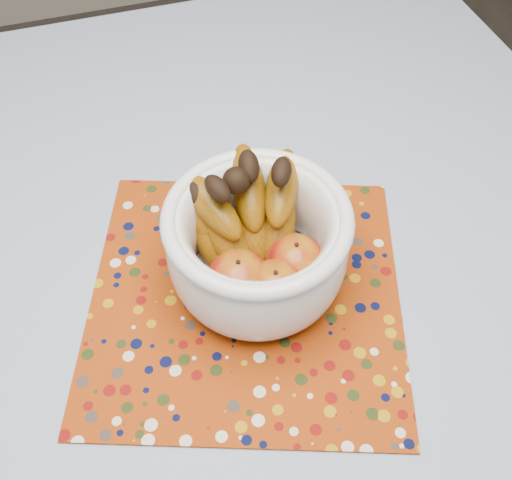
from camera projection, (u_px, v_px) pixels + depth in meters
table at (201, 326)px, 0.82m from camera, size 1.20×1.20×0.75m
tablecloth at (196, 294)px, 0.75m from camera, size 1.32×1.32×0.01m
placemat at (246, 295)px, 0.74m from camera, size 0.49×0.49×0.00m
fruit_bowl at (253, 236)px, 0.70m from camera, size 0.22×0.23×0.17m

